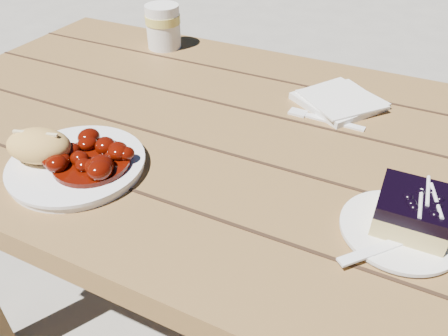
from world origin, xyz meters
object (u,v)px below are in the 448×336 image
at_px(blueberry_cake, 413,210).
at_px(dessert_plate, 399,231).
at_px(main_plate, 77,165).
at_px(bread_roll, 39,146).
at_px(picnic_table, 370,235).
at_px(second_cup, 163,27).

bearing_deg(blueberry_cake, dessert_plate, -124.37).
distance_m(main_plate, bread_roll, 0.07).
bearing_deg(picnic_table, dessert_plate, -76.29).
relative_size(blueberry_cake, second_cup, 0.89).
height_order(picnic_table, main_plate, main_plate).
bearing_deg(bread_roll, blueberry_cake, 11.45).
distance_m(picnic_table, dessert_plate, 0.23).
height_order(dessert_plate, blueberry_cake, blueberry_cake).
bearing_deg(blueberry_cake, picnic_table, 108.30).
bearing_deg(dessert_plate, blueberry_cake, 56.31).
bearing_deg(bread_roll, picnic_table, 25.47).
height_order(picnic_table, blueberry_cake, blueberry_cake).
bearing_deg(dessert_plate, main_plate, -170.90).
relative_size(picnic_table, second_cup, 18.00).
relative_size(picnic_table, dessert_plate, 12.42).
bearing_deg(main_plate, picnic_table, 26.07).
height_order(bread_roll, blueberry_cake, bread_roll).
height_order(picnic_table, dessert_plate, dessert_plate).
height_order(main_plate, blueberry_cake, blueberry_cake).
bearing_deg(second_cup, dessert_plate, -33.68).
xyz_separation_m(picnic_table, main_plate, (-0.48, -0.23, 0.17)).
bearing_deg(picnic_table, blueberry_cake, -71.02).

